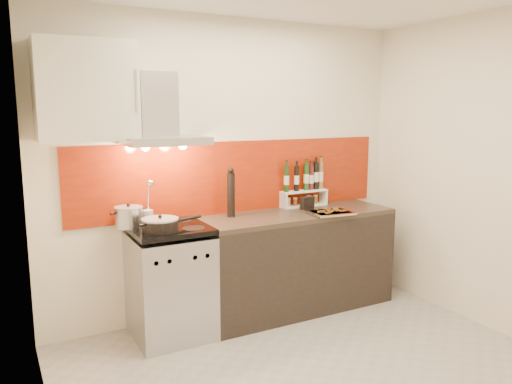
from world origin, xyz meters
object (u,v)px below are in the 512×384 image
range_stove (171,283)px  saute_pan (161,224)px  counter (296,261)px  stock_pot (129,217)px  baking_tray (330,212)px  pepper_mill (231,193)px

range_stove → saute_pan: size_ratio=1.74×
counter → saute_pan: 1.40m
counter → stock_pot: bearing=175.2°
counter → baking_tray: size_ratio=4.37×
saute_pan → pepper_mill: size_ratio=1.21×
stock_pot → baking_tray: stock_pot is taller
stock_pot → pepper_mill: bearing=-0.1°
range_stove → stock_pot: 0.63m
counter → pepper_mill: 0.90m
stock_pot → saute_pan: stock_pot is taller
saute_pan → stock_pot: bearing=126.9°
stock_pot → saute_pan: 0.30m
saute_pan → pepper_mill: bearing=18.9°
pepper_mill → stock_pot: bearing=179.9°
stock_pot → counter: bearing=-4.8°
saute_pan → baking_tray: 1.53m
pepper_mill → saute_pan: bearing=-161.1°
counter → pepper_mill: (-0.60, 0.12, 0.66)m
counter → stock_pot: 1.58m
range_stove → saute_pan: (-0.10, -0.11, 0.52)m
range_stove → saute_pan: bearing=-131.4°
range_stove → counter: bearing=0.2°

